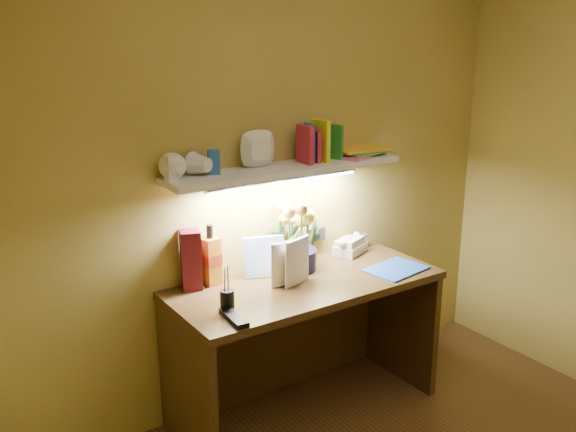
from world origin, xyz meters
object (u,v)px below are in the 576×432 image
object	(u,v)px
flower_bouquet	(296,235)
telephone	(349,245)
whisky_bottle	(210,255)
desk	(305,348)
desk_clock	(361,241)

from	to	relation	value
flower_bouquet	telephone	distance (m)	0.41
telephone	flower_bouquet	bearing A→B (deg)	162.40
flower_bouquet	telephone	world-z (taller)	flower_bouquet
whisky_bottle	desk	bearing A→B (deg)	-29.98
desk_clock	whisky_bottle	world-z (taller)	whisky_bottle
telephone	desk_clock	bearing A→B (deg)	-1.80
telephone	desk_clock	distance (m)	0.13
flower_bouquet	desk_clock	size ratio (longest dim) A/B	4.87
desk_clock	telephone	bearing A→B (deg)	-155.61
desk	telephone	bearing A→B (deg)	24.37
desk_clock	whisky_bottle	bearing A→B (deg)	-175.46
whisky_bottle	desk_clock	bearing A→B (deg)	0.58
whisky_bottle	flower_bouquet	bearing A→B (deg)	-8.23
desk_clock	whisky_bottle	xyz separation A→B (m)	(-0.98, -0.01, 0.11)
desk	desk_clock	size ratio (longest dim) A/B	17.92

